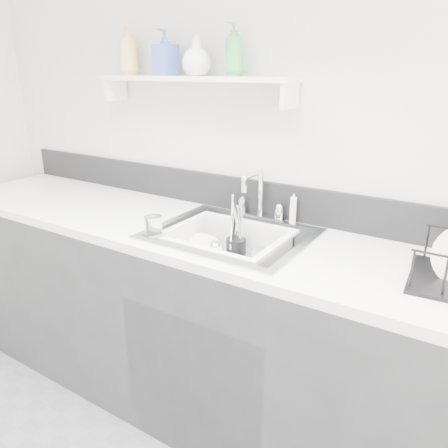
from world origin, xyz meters
The scene contains 18 objects.
room_shell centered at (0.00, 0.39, 1.68)m, with size 3.50×3.00×2.60m.
counter_run centered at (0.00, 1.19, 0.46)m, with size 3.20×0.62×0.92m.
backsplash centered at (0.00, 1.49, 1.00)m, with size 3.20×0.02×0.16m, color black.
sink centered at (0.00, 1.19, 0.83)m, with size 0.64×0.52×0.20m, color silver, non-canonical shape.
faucet centered at (0.00, 1.44, 0.98)m, with size 0.26×0.18×0.23m.
side_sprayer centered at (0.16, 1.44, 0.99)m, with size 0.03×0.03×0.14m, color white.
wall_shelf centered at (-0.35, 1.42, 1.51)m, with size 1.00×0.16×0.12m.
wash_tub centered at (-0.01, 1.17, 0.84)m, with size 0.48×0.39×0.19m, color white, non-canonical shape.
plate_stack centered at (-0.14, 1.17, 0.79)m, with size 0.25×0.25×0.10m.
utensil_cup centered at (-0.01, 1.26, 0.83)m, with size 0.09×0.09×0.29m.
ladle centered at (-0.06, 1.19, 0.80)m, with size 0.26×0.09×0.07m, color silver, non-canonical shape.
tumbler_in_tub centered at (0.11, 1.23, 0.82)m, with size 0.07×0.07×0.10m, color white.
tumbler_counter centered at (-0.23, 0.98, 0.97)m, with size 0.07×0.07×0.09m, color white.
bowl_small centered at (0.08, 1.12, 0.78)m, with size 0.10×0.10×0.03m, color white.
soap_bottle_a centered at (-0.73, 1.42, 1.65)m, with size 0.09×0.09×0.23m, color #E9BA61.
soap_bottle_b centered at (-0.49, 1.41, 1.63)m, with size 0.09×0.09×0.20m, color #3A5DBB.
soap_bottle_c centered at (-0.31, 1.40, 1.61)m, with size 0.13×0.13×0.16m, color silver.
soap_bottle_d centered at (-0.12, 1.41, 1.64)m, with size 0.08×0.08×0.21m, color green.
Camera 1 is at (0.88, -0.23, 1.56)m, focal length 35.00 mm.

